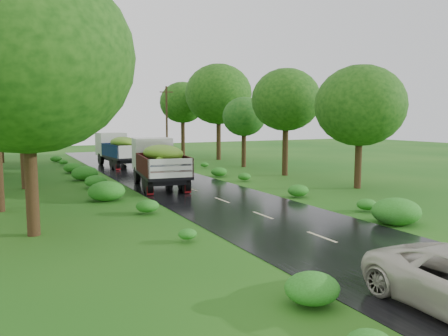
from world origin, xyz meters
TOP-DOWN VIEW (x-y plane):
  - ground at (0.00, 0.00)m, footprint 120.00×120.00m
  - road at (0.00, 5.00)m, footprint 6.50×80.00m
  - road_lines at (0.00, 6.00)m, footprint 0.12×69.60m
  - truck_near at (-1.45, 14.03)m, footprint 3.44×7.34m
  - truck_far at (-0.88, 26.88)m, footprint 2.96×7.17m
  - utility_pole at (4.25, 28.35)m, footprint 1.26×0.47m
  - trees_right at (9.18, 22.06)m, footprint 4.83×30.36m
  - shrubs at (0.00, 14.00)m, footprint 11.90×44.00m

SIDE VIEW (x-z plane):
  - ground at x=0.00m, z-range 0.00..0.00m
  - road at x=0.00m, z-range 0.00..0.02m
  - road_lines at x=0.00m, z-range 0.02..0.02m
  - shrubs at x=0.00m, z-range 0.00..0.70m
  - truck_far at x=-0.88m, z-range 0.19..3.14m
  - truck_near at x=-1.45m, z-range 0.20..3.17m
  - utility_pole at x=4.25m, z-range 0.11..7.46m
  - trees_right at x=9.18m, z-range 1.49..9.90m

